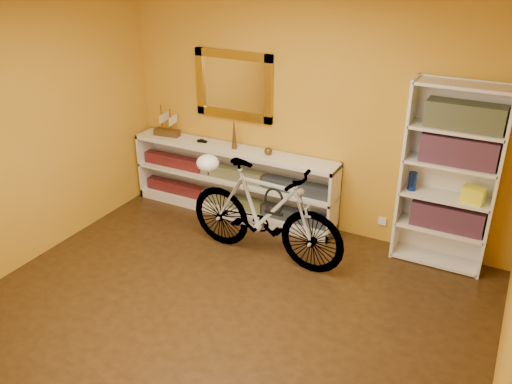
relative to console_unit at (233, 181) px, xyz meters
The scene contains 23 objects.
floor 2.07m from the console_unit, 63.73° to the right, with size 4.50×4.00×0.01m, color black.
ceiling 2.97m from the console_unit, 63.73° to the right, with size 4.50×4.00×0.01m, color silver.
back_wall 1.27m from the console_unit, 11.97° to the left, with size 4.50×0.01×2.60m, color #C0841C.
left_wall 2.43m from the console_unit, 126.83° to the right, with size 0.01×4.00×2.60m, color #C0841C.
gilt_mirror 1.14m from the console_unit, 109.83° to the left, with size 0.98×0.06×0.78m, color olive.
wall_socket 1.81m from the console_unit, ahead, with size 0.09×0.01×0.09m, color silver.
console_unit is the anchor object (origin of this frame).
cd_row_lower 0.26m from the console_unit, 90.00° to the right, with size 2.50×0.13×0.14m, color black.
cd_row_upper 0.11m from the console_unit, 90.00° to the right, with size 2.50×0.13×0.14m, color navy.
model_ship 1.12m from the console_unit, behind, with size 0.33×0.12×0.39m, color #3B2710, non-canonical shape.
toy_car 0.59m from the console_unit, behind, with size 0.00×0.00×0.00m, color black.
bronze_ornament 0.62m from the console_unit, ahead, with size 0.07×0.07×0.38m, color brown.
decorative_orb 0.66m from the console_unit, ahead, with size 0.09×0.09×0.09m, color brown.
bookcase 2.48m from the console_unit, ahead, with size 0.90×0.30×1.90m, color silver, non-canonical shape.
book_row_a 2.47m from the console_unit, ahead, with size 0.70×0.22×0.26m, color maroon.
book_row_b 2.61m from the console_unit, ahead, with size 0.70×0.22×0.28m, color maroon.
book_row_c 2.73m from the console_unit, ahead, with size 0.70×0.22×0.25m, color #174B51.
travel_mug 2.13m from the console_unit, ahead, with size 0.08×0.08×0.19m, color navy.
red_tin 2.49m from the console_unit, ahead, with size 0.13×0.13×0.17m, color #9C2A16.
yellow_bag 2.70m from the console_unit, ahead, with size 0.20×0.14×0.16m, color yellow.
bicycle 1.08m from the console_unit, 42.52° to the right, with size 1.80×0.47×1.06m, color silver.
helmet 0.87m from the console_unit, 81.41° to the right, with size 0.24×0.23×0.18m, color white.
u_lock 1.19m from the console_unit, 39.16° to the right, with size 0.22×0.22×0.02m, color black.
Camera 1 is at (2.05, -3.23, 3.07)m, focal length 37.39 mm.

